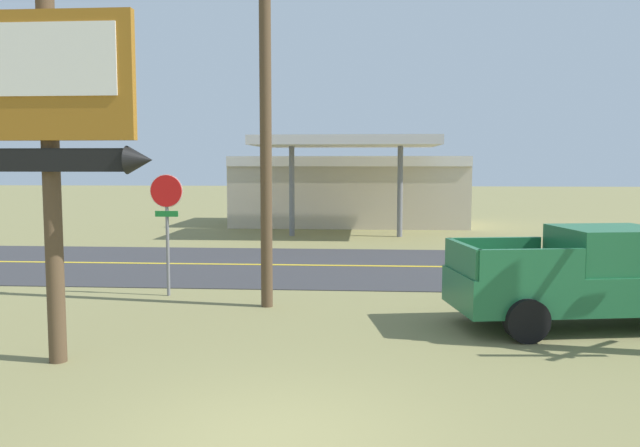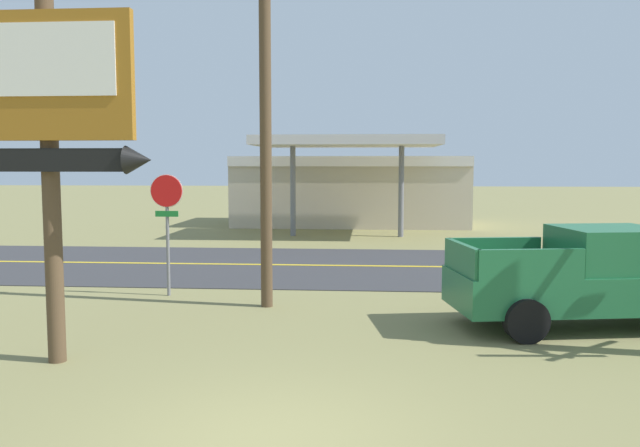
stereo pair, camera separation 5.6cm
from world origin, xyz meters
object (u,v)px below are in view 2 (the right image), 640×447
stop_sign (167,213)px  gas_station (351,188)px  motel_sign (49,115)px  utility_pole (265,84)px  pickup_green_parked_on_lawn (589,278)px

stop_sign → gas_station: bearing=78.6°
gas_station → motel_sign: bearing=-99.1°
stop_sign → utility_pole: (2.58, -1.00, 2.90)m
gas_station → utility_pole: bearing=-93.6°
gas_station → pickup_green_parked_on_lawn: size_ratio=2.20×
utility_pole → gas_station: bearing=86.4°
motel_sign → pickup_green_parked_on_lawn: size_ratio=1.06×
motel_sign → pickup_green_parked_on_lawn: 10.19m
gas_station → pickup_green_parked_on_lawn: gas_station is taller
motel_sign → stop_sign: bearing=89.1°
motel_sign → utility_pole: 5.26m
pickup_green_parked_on_lawn → gas_station: bearing=104.0°
motel_sign → pickup_green_parked_on_lawn: motel_sign is taller
stop_sign → pickup_green_parked_on_lawn: size_ratio=0.54×
pickup_green_parked_on_lawn → utility_pole: bearing=168.5°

